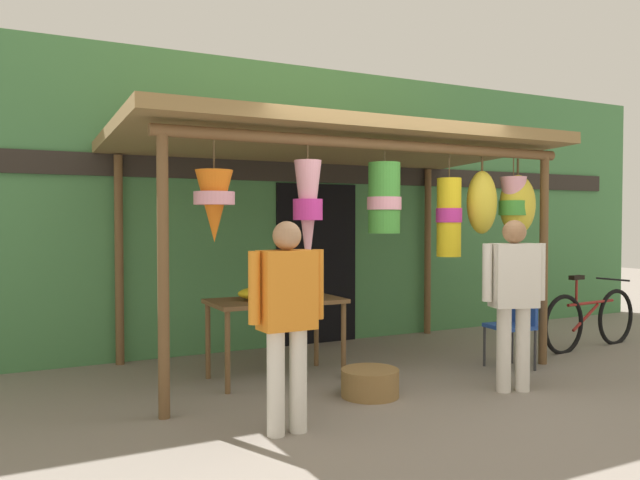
{
  "coord_description": "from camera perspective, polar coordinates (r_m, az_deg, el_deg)",
  "views": [
    {
      "loc": [
        -3.11,
        -4.79,
        1.54
      ],
      "look_at": [
        -0.24,
        0.83,
        1.35
      ],
      "focal_mm": 34.98,
      "sensor_mm": 36.0,
      "label": 1
    }
  ],
  "objects": [
    {
      "name": "display_table",
      "position": [
        6.11,
        -4.07,
        -6.21
      ],
      "size": [
        1.28,
        0.69,
        0.78
      ],
      "color": "brown",
      "rests_on": "ground_plane"
    },
    {
      "name": "wicker_basket_by_table",
      "position": [
        5.62,
        4.59,
        -12.89
      ],
      "size": [
        0.51,
        0.51,
        0.24
      ],
      "primitive_type": "cylinder",
      "color": "olive",
      "rests_on": "ground_plane"
    },
    {
      "name": "shop_facade",
      "position": [
        7.75,
        -3.37,
        3.13
      ],
      "size": [
        12.26,
        0.29,
        3.45
      ],
      "color": "#47844C",
      "rests_on": "ground_plane"
    },
    {
      "name": "folding_chair",
      "position": [
        6.87,
        17.46,
        -6.99
      ],
      "size": [
        0.44,
        0.44,
        0.84
      ],
      "color": "#2347A8",
      "rests_on": "ground_plane"
    },
    {
      "name": "flower_heap_on_table",
      "position": [
        6.06,
        -4.8,
        -4.83
      ],
      "size": [
        0.57,
        0.4,
        0.13
      ],
      "color": "yellow",
      "rests_on": "display_table"
    },
    {
      "name": "parked_bicycle",
      "position": [
        8.25,
        23.5,
        -6.68
      ],
      "size": [
        1.75,
        0.44,
        0.92
      ],
      "color": "black",
      "rests_on": "ground_plane"
    },
    {
      "name": "market_stall_canopy",
      "position": [
        6.52,
        2.88,
        7.11
      ],
      "size": [
        4.56,
        2.54,
        2.47
      ],
      "color": "brown",
      "rests_on": "ground_plane"
    },
    {
      "name": "customer_foreground",
      "position": [
        4.51,
        -3.04,
        -6.4
      ],
      "size": [
        0.59,
        0.23,
        1.54
      ],
      "color": "silver",
      "rests_on": "ground_plane"
    },
    {
      "name": "ground_plane",
      "position": [
        5.92,
        5.92,
        -13.33
      ],
      "size": [
        30.0,
        30.0,
        0.0
      ],
      "primitive_type": "plane",
      "color": "gray"
    },
    {
      "name": "shopper_by_bananas",
      "position": [
        5.88,
        17.31,
        -4.51
      ],
      "size": [
        0.57,
        0.34,
        1.55
      ],
      "color": "silver",
      "rests_on": "ground_plane"
    }
  ]
}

